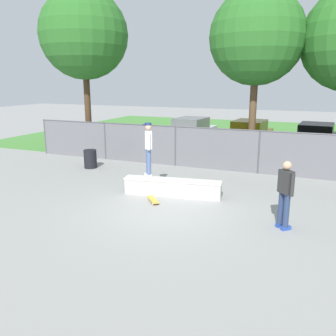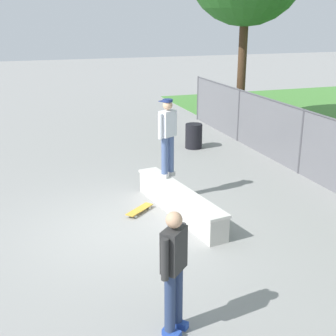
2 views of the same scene
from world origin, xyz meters
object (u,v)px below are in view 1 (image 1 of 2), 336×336
object	(u,v)px
tree_near_right	(257,38)
car_silver	(192,131)
car_black	(315,139)
bystander	(285,192)
skateboard	(153,200)
skateboarder	(148,147)
trash_bin	(90,159)
car_yellow	(250,135)
tree_near_left	(84,35)
concrete_ledge	(172,187)

from	to	relation	value
tree_near_right	car_silver	xyz separation A→B (m)	(-4.17, 3.83, -4.75)
car_black	bystander	distance (m)	10.65
skateboard	car_black	bearing A→B (deg)	64.79
tree_near_right	bystander	size ratio (longest dim) A/B	4.20
skateboarder	trash_bin	xyz separation A→B (m)	(-3.96, 2.27, -1.21)
car_yellow	trash_bin	bearing A→B (deg)	-129.21
car_black	trash_bin	size ratio (longest dim) A/B	5.31
skateboarder	tree_near_right	bearing A→B (deg)	65.99
car_black	car_silver	bearing A→B (deg)	177.28
car_silver	trash_bin	xyz separation A→B (m)	(-2.31, -7.21, -0.43)
skateboarder	tree_near_left	size ratio (longest dim) A/B	0.22
car_black	skateboard	bearing A→B (deg)	-115.21
tree_near_right	skateboarder	bearing A→B (deg)	-114.01
tree_near_left	tree_near_right	size ratio (longest dim) A/B	1.07
concrete_ledge	bystander	world-z (taller)	bystander
skateboarder	car_yellow	world-z (taller)	skateboarder
car_yellow	car_silver	bearing A→B (deg)	177.98
car_silver	car_black	size ratio (longest dim) A/B	1.00
skateboarder	tree_near_right	world-z (taller)	tree_near_right
tree_near_right	trash_bin	size ratio (longest dim) A/B	9.38
tree_near_left	car_yellow	distance (m)	10.22
car_yellow	trash_bin	size ratio (longest dim) A/B	5.31
car_yellow	trash_bin	xyz separation A→B (m)	(-5.78, -7.09, -0.43)
skateboard	trash_bin	xyz separation A→B (m)	(-4.51, 3.12, 0.33)
car_black	bystander	bearing A→B (deg)	-93.63
skateboarder	car_silver	world-z (taller)	skateboarder
tree_near_right	car_black	world-z (taller)	tree_near_right
bystander	concrete_ledge	bearing A→B (deg)	158.75
tree_near_right	trash_bin	bearing A→B (deg)	-152.44
skateboarder	tree_near_right	distance (m)	7.35
tree_near_right	concrete_ledge	bearing A→B (deg)	-105.86
car_yellow	trash_bin	distance (m)	9.16
car_yellow	skateboarder	bearing A→B (deg)	-101.03
tree_near_right	bystander	bearing A→B (deg)	-73.80
concrete_ledge	bystander	distance (m)	4.02
car_yellow	car_black	size ratio (longest dim) A/B	1.00
car_silver	car_black	world-z (taller)	same
skateboard	car_yellow	xyz separation A→B (m)	(1.27, 10.21, 0.77)
tree_near_right	car_black	bearing A→B (deg)	51.92
car_black	concrete_ledge	bearing A→B (deg)	-115.38
bystander	trash_bin	distance (m)	9.35
skateboarder	skateboard	bearing A→B (deg)	-57.24
concrete_ledge	car_black	world-z (taller)	car_black
tree_near_right	car_black	size ratio (longest dim) A/B	1.77
skateboard	tree_near_left	world-z (taller)	tree_near_left
car_silver	car_yellow	xyz separation A→B (m)	(3.48, -0.12, 0.00)
car_silver	bystander	world-z (taller)	bystander
skateboarder	bystander	size ratio (longest dim) A/B	1.01
tree_near_left	car_yellow	size ratio (longest dim) A/B	1.89
trash_bin	tree_near_left	bearing A→B (deg)	124.85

